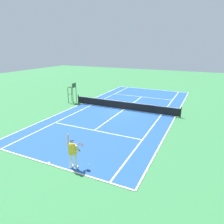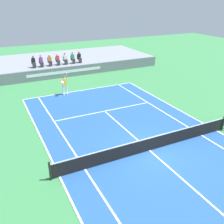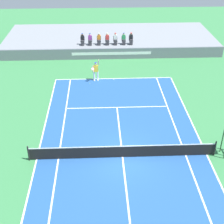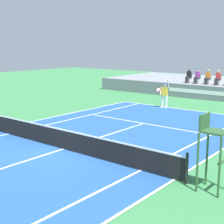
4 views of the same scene
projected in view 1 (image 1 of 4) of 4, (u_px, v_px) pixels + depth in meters
The scene contains 6 objects.
ground_plane at pixel (124, 110), 22.22m from camera, with size 80.00×80.00×0.00m, color #387F47.
court at pixel (124, 110), 22.22m from camera, with size 11.08×23.88×0.03m.
net at pixel (124, 105), 22.06m from camera, with size 11.98×0.10×1.07m.
tennis_player at pixel (73, 153), 11.28m from camera, with size 0.75×0.68×2.08m.
tennis_ball at pixel (88, 165), 11.87m from camera, with size 0.07×0.07×0.07m, color #D1E533.
umpire_chair at pixel (72, 90), 24.50m from camera, with size 0.77×0.77×2.44m.
Camera 1 is at (-7.97, 19.69, 6.66)m, focal length 32.56 mm.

